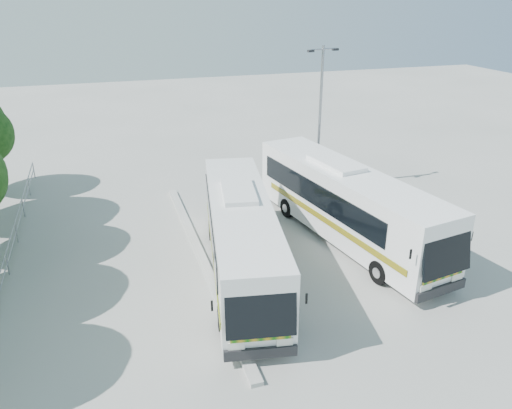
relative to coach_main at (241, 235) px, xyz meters
name	(u,v)px	position (x,y,z in m)	size (l,w,h in m)	color
ground	(266,273)	(0.96, -0.29, -1.72)	(100.00, 100.00, 0.00)	#A5A5A0
kerb_divider	(201,257)	(-1.34, 1.71, -1.64)	(0.40, 16.00, 0.15)	#B2B2AD
railing	(9,248)	(-9.04, 3.71, -0.98)	(0.06, 22.00, 1.00)	gray
coach_main	(241,235)	(0.00, 0.00, 0.00)	(4.21, 11.51, 3.13)	silver
coach_adjacent	(347,203)	(5.40, 1.54, 0.09)	(4.34, 12.12, 3.30)	white
lamppost	(320,112)	(6.91, 8.10, 2.69)	(1.94, 0.57, 7.98)	gray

